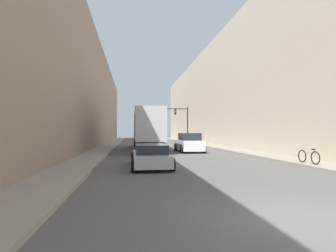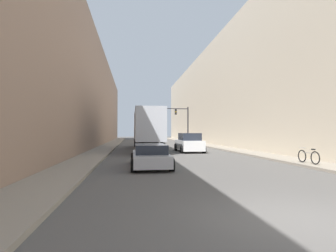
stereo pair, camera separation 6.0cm
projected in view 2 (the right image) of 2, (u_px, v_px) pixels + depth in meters
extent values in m
plane|color=#565451|center=(302.00, 221.00, 5.62)|extent=(200.00, 200.00, 0.00)
cube|color=gray|center=(206.00, 145.00, 36.23)|extent=(2.17, 80.00, 0.15)
cube|color=gray|center=(109.00, 146.00, 34.43)|extent=(2.17, 80.00, 0.15)
cube|color=beige|center=(234.00, 93.00, 36.95)|extent=(6.00, 80.00, 14.91)
cube|color=#997A66|center=(77.00, 94.00, 34.01)|extent=(6.00, 80.00, 13.61)
cube|color=#B2B7C1|center=(147.00, 126.00, 26.44)|extent=(2.52, 11.43, 2.89)
cube|color=black|center=(147.00, 141.00, 26.41)|extent=(1.26, 11.43, 0.24)
cube|color=black|center=(144.00, 136.00, 33.56)|extent=(2.52, 3.00, 2.65)
cylinder|color=black|center=(137.00, 149.00, 21.78)|extent=(0.25, 1.00, 1.00)
cylinder|color=black|center=(163.00, 149.00, 22.08)|extent=(0.25, 1.00, 1.00)
cylinder|color=black|center=(137.00, 148.00, 22.97)|extent=(0.25, 1.00, 1.00)
cylinder|color=black|center=(162.00, 148.00, 23.27)|extent=(0.25, 1.00, 1.00)
cylinder|color=black|center=(135.00, 143.00, 33.39)|extent=(0.25, 1.00, 1.00)
cylinder|color=black|center=(153.00, 143.00, 33.69)|extent=(0.25, 1.00, 1.00)
cube|color=#B7B7BC|center=(150.00, 158.00, 14.30)|extent=(1.84, 4.77, 0.59)
cube|color=#1E232D|center=(150.00, 149.00, 14.08)|extent=(1.62, 2.62, 0.48)
cylinder|color=black|center=(133.00, 158.00, 15.84)|extent=(0.25, 0.64, 0.64)
cylinder|color=black|center=(163.00, 158.00, 16.09)|extent=(0.25, 0.64, 0.64)
cylinder|color=black|center=(133.00, 166.00, 12.40)|extent=(0.25, 0.64, 0.64)
cylinder|color=black|center=(172.00, 165.00, 12.66)|extent=(0.25, 0.64, 0.64)
cube|color=silver|center=(189.00, 145.00, 24.97)|extent=(1.96, 4.69, 0.92)
cube|color=#1E232D|center=(189.00, 137.00, 24.75)|extent=(1.72, 2.58, 0.68)
cylinder|color=black|center=(176.00, 147.00, 26.46)|extent=(0.25, 0.70, 0.70)
cylinder|color=black|center=(195.00, 147.00, 26.73)|extent=(0.25, 0.70, 0.70)
cylinder|color=black|center=(182.00, 149.00, 23.10)|extent=(0.25, 0.70, 0.70)
cylinder|color=black|center=(204.00, 149.00, 23.37)|extent=(0.25, 0.70, 0.70)
cylinder|color=black|center=(188.00, 125.00, 42.35)|extent=(0.20, 0.20, 5.93)
cube|color=black|center=(170.00, 109.00, 42.00)|extent=(5.99, 0.12, 0.12)
cube|color=black|center=(176.00, 112.00, 42.12)|extent=(0.30, 0.24, 0.90)
sphere|color=gold|center=(176.00, 112.00, 41.99)|extent=(0.18, 0.18, 0.18)
cube|color=black|center=(163.00, 112.00, 41.85)|extent=(0.30, 0.24, 0.90)
sphere|color=green|center=(164.00, 110.00, 41.72)|extent=(0.18, 0.18, 0.18)
torus|color=black|center=(315.00, 158.00, 14.10)|extent=(0.06, 0.72, 0.72)
torus|color=black|center=(302.00, 156.00, 15.19)|extent=(0.06, 0.72, 0.72)
cube|color=gray|center=(308.00, 153.00, 14.65)|extent=(0.04, 1.11, 0.04)
cube|color=black|center=(313.00, 149.00, 14.26)|extent=(0.12, 0.20, 0.06)
cube|color=gray|center=(302.00, 148.00, 15.15)|extent=(0.44, 0.04, 0.04)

